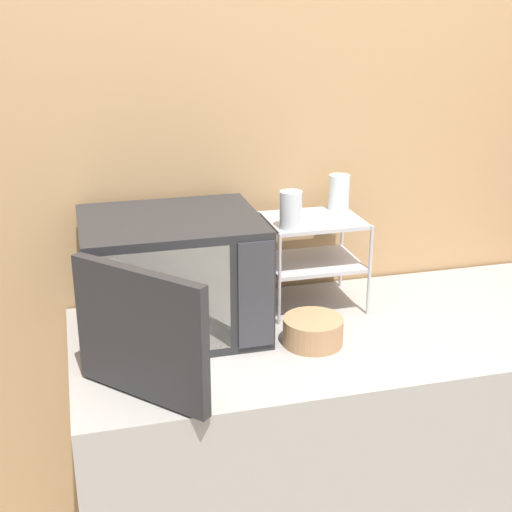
% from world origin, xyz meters
% --- Properties ---
extents(wall_back, '(8.00, 0.06, 2.60)m').
position_xyz_m(wall_back, '(0.00, 0.74, 1.30)').
color(wall_back, tan).
rests_on(wall_back, ground_plane).
extents(counter, '(1.62, 0.70, 0.93)m').
position_xyz_m(counter, '(0.00, 0.35, 0.46)').
color(counter, '#9E9993').
rests_on(counter, ground_plane).
extents(microwave, '(0.52, 0.71, 0.34)m').
position_xyz_m(microwave, '(-0.51, 0.45, 1.10)').
color(microwave, '#262628').
rests_on(microwave, counter).
extents(dish_rack, '(0.29, 0.24, 0.28)m').
position_xyz_m(dish_rack, '(-0.06, 0.54, 1.13)').
color(dish_rack, '#B2B2B7').
rests_on(dish_rack, counter).
extents(glass_front_left, '(0.06, 0.06, 0.11)m').
position_xyz_m(glass_front_left, '(-0.16, 0.47, 1.26)').
color(glass_front_left, silver).
rests_on(glass_front_left, dish_rack).
extents(glass_back_right, '(0.06, 0.06, 0.11)m').
position_xyz_m(glass_back_right, '(0.04, 0.61, 1.26)').
color(glass_back_right, silver).
rests_on(glass_back_right, dish_rack).
extents(bowl, '(0.17, 0.17, 0.08)m').
position_xyz_m(bowl, '(-0.15, 0.28, 0.96)').
color(bowl, '#AD7F56').
rests_on(bowl, counter).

